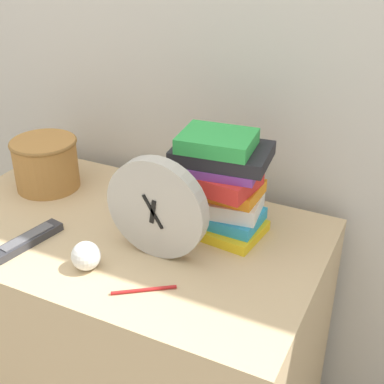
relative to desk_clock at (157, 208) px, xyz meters
The scene contains 8 objects.
wall_back 0.56m from the desk_clock, 107.23° to the left, with size 6.00×0.04×2.40m.
desk 0.52m from the desk_clock, 159.25° to the left, with size 1.03×0.62×0.74m.
desk_clock is the anchor object (origin of this frame).
book_stack 0.19m from the desk_clock, 61.60° to the left, with size 0.25×0.19×0.27m.
basket 0.49m from the desk_clock, 161.06° to the left, with size 0.19×0.19×0.15m.
tv_remote 0.35m from the desk_clock, 160.91° to the right, with size 0.08×0.20×0.02m.
crumpled_paper_ball 0.20m from the desk_clock, 133.73° to the right, with size 0.07×0.07×0.07m.
pen 0.19m from the desk_clock, 73.04° to the right, with size 0.12×0.09×0.01m.
Camera 1 is at (0.68, -0.67, 1.50)m, focal length 50.00 mm.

